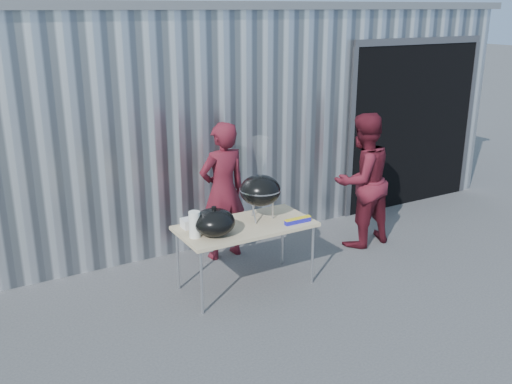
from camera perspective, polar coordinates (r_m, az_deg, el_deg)
ground at (r=6.44m, az=4.03°, el=-10.10°), size 80.00×80.00×0.00m
building at (r=10.26m, az=-5.97°, el=9.55°), size 8.20×6.20×3.10m
folding_table at (r=6.29m, az=-1.05°, el=-3.61°), size 1.50×0.75×0.75m
kettle_grill at (r=6.30m, az=0.43°, el=0.80°), size 0.47×0.47×0.94m
grill_lid at (r=5.96m, az=-4.20°, el=-3.03°), size 0.44×0.44×0.32m
paper_towels at (r=5.93m, az=-6.15°, el=-3.24°), size 0.12×0.12×0.28m
white_tub at (r=6.23m, az=-6.52°, el=-3.07°), size 0.20×0.15×0.10m
foil_box at (r=6.33m, az=4.19°, el=-2.86°), size 0.32×0.05×0.06m
person_cook at (r=7.04m, az=-3.34°, el=0.09°), size 0.66×0.47×1.73m
person_bystander at (r=7.54m, az=10.54°, el=1.15°), size 0.90×0.72×1.77m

